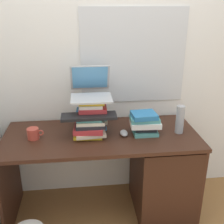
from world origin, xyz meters
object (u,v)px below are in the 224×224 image
Objects in this scene: computer_mouse at (124,133)px; keyboard at (89,116)px; book_stack_tall at (92,115)px; mug at (33,134)px; desk at (149,170)px; book_stack_keyboard_riser at (90,128)px; book_stack_side at (145,123)px; laptop at (91,89)px; water_bottle at (180,120)px.

keyboard is at bearing -179.60° from computer_mouse.
book_stack_tall is 2.20× the size of mug.
desk is at bearing 1.73° from computer_mouse.
book_stack_keyboard_riser reaches higher than desk.
laptop is (-0.42, 0.16, 0.24)m from book_stack_side.
laptop is 0.75m from water_bottle.
keyboard reaches higher than mug.
laptop is at bearing 18.79° from mug.
keyboard is 0.45m from mug.
laptop is 0.56m from mug.
book_stack_side is at bearing 1.71° from book_stack_keyboard_riser.
book_stack_side is 0.45m from keyboard.
desk is at bearing -0.72° from mug.
book_stack_tall is 1.21× the size of water_bottle.
water_bottle is (0.28, -0.02, 0.02)m from book_stack_side.
water_bottle reaches higher than book_stack_keyboard_riser.
mug is (-0.92, 0.01, 0.39)m from desk.
mug is at bearing -161.21° from laptop.
book_stack_tall is at bearing 76.43° from book_stack_keyboard_riser.
water_bottle is (0.72, -0.00, -0.06)m from keyboard.
keyboard reaches higher than computer_mouse.
desk is 0.42m from computer_mouse.
book_stack_side reaches higher than book_stack_keyboard_riser.
keyboard is 1.84× the size of water_bottle.
book_stack_tall is 0.70m from water_bottle.
computer_mouse is (0.27, -0.00, -0.06)m from book_stack_keyboard_riser.
book_stack_side is 0.18m from computer_mouse.
desk is 3.68× the size of keyboard.
keyboard is at bearing -177.56° from book_stack_side.
book_stack_tall is at bearing -89.99° from laptop.
book_stack_keyboard_riser is 0.71× the size of laptop.
book_stack_keyboard_riser reaches higher than mug.
computer_mouse is (0.25, -0.17, -0.32)m from laptop.
book_stack_tall is (-0.47, 0.09, 0.49)m from desk.
computer_mouse is at bearing 179.63° from water_bottle.
mug is (-0.87, 0.00, -0.05)m from book_stack_side.
book_stack_tall reaches higher than mug.
desk is 0.51m from water_bottle.
mug is at bearing 179.28° from desk.
book_stack_tall is 0.11m from keyboard.
book_stack_keyboard_riser is 0.43m from mug.
book_stack_side is 2.35× the size of computer_mouse.
book_stack_side is (-0.05, 0.01, 0.43)m from desk.
computer_mouse is (-0.17, -0.02, -0.07)m from book_stack_side.
mug is (-0.70, 0.02, 0.03)m from computer_mouse.
desk is 5.58× the size of book_stack_tall.
book_stack_keyboard_riser is 1.10× the size of water_bottle.
keyboard reaches higher than desk.
computer_mouse is at bearing -22.45° from book_stack_tall.
water_bottle is (1.15, -0.02, 0.07)m from mug.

